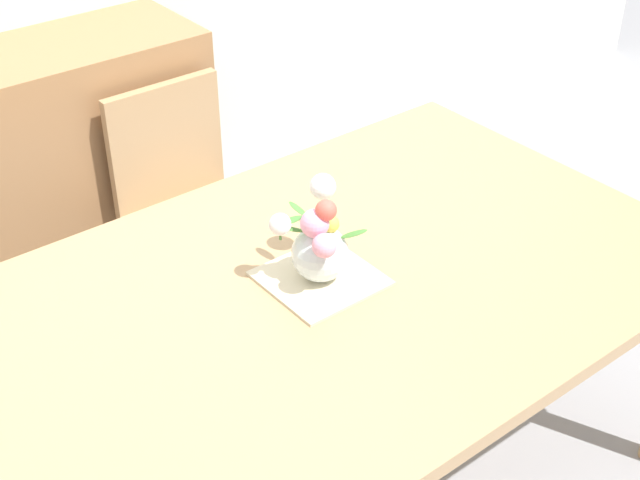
# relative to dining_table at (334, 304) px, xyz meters

# --- Properties ---
(dining_table) EXTENTS (1.86, 1.20, 0.77)m
(dining_table) POSITION_rel_dining_table_xyz_m (0.00, 0.00, 0.00)
(dining_table) COLOR tan
(dining_table) RESTS_ON ground_plane
(chair_far) EXTENTS (0.42, 0.42, 0.90)m
(chair_far) POSITION_rel_dining_table_xyz_m (0.12, 0.94, -0.18)
(chair_far) COLOR tan
(chair_far) RESTS_ON ground_plane
(dresser) EXTENTS (1.40, 0.47, 1.00)m
(dresser) POSITION_rel_dining_table_xyz_m (-0.33, 1.33, -0.19)
(dresser) COLOR #9E7047
(dresser) RESTS_ON ground_plane
(placemat) EXTENTS (0.27, 0.27, 0.01)m
(placemat) POSITION_rel_dining_table_xyz_m (-0.02, 0.03, 0.08)
(placemat) COLOR beige
(placemat) RESTS_ON dining_table
(flower_vase) EXTENTS (0.21, 0.22, 0.24)m
(flower_vase) POSITION_rel_dining_table_xyz_m (-0.03, 0.03, 0.19)
(flower_vase) COLOR silver
(flower_vase) RESTS_ON placemat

